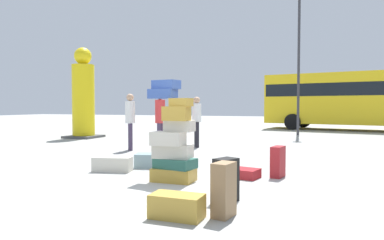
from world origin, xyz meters
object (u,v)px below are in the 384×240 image
(suitcase_brown_foreground_far, at_px, (224,190))
(lamp_post, at_px, (299,41))
(yellow_dummy_statue, at_px, (83,98))
(suitcase_slate_white_trunk, at_px, (150,161))
(suitcase_cream_right_side, at_px, (112,164))
(person_passerby_in_red, at_px, (160,116))
(person_tourist_with_camera, at_px, (197,117))
(suitcase_black_left_side, at_px, (226,180))
(parked_bus, at_px, (356,97))
(suitcase_maroon_upright_blue, at_px, (278,162))
(suitcase_tan_foreground_near, at_px, (177,206))
(suitcase_maroon_behind_tower, at_px, (243,173))
(person_bearded_onlooker, at_px, (130,117))
(suitcase_tower, at_px, (173,141))

(suitcase_brown_foreground_far, bearing_deg, lamp_post, 100.58)
(suitcase_brown_foreground_far, relative_size, yellow_dummy_statue, 0.18)
(suitcase_slate_white_trunk, height_order, suitcase_cream_right_side, suitcase_slate_white_trunk)
(person_passerby_in_red, bearing_deg, person_tourist_with_camera, 146.48)
(suitcase_black_left_side, xyz_separation_m, parked_bus, (2.96, 16.57, 1.53))
(person_tourist_with_camera, xyz_separation_m, parked_bus, (5.56, 10.47, 0.85))
(suitcase_maroon_upright_blue, distance_m, yellow_dummy_statue, 10.51)
(suitcase_cream_right_side, xyz_separation_m, yellow_dummy_statue, (-5.46, 6.24, 1.54))
(suitcase_tan_foreground_near, bearing_deg, suitcase_maroon_behind_tower, 85.34)
(suitcase_tan_foreground_near, relative_size, person_passerby_in_red, 0.36)
(suitcase_slate_white_trunk, height_order, person_passerby_in_red, person_passerby_in_red)
(suitcase_brown_foreground_far, height_order, person_passerby_in_red, person_passerby_in_red)
(suitcase_cream_right_side, bearing_deg, suitcase_black_left_side, -39.57)
(suitcase_maroon_behind_tower, distance_m, lamp_post, 11.42)
(suitcase_brown_foreground_far, bearing_deg, suitcase_maroon_behind_tower, 107.34)
(suitcase_cream_right_side, bearing_deg, yellow_dummy_statue, 118.63)
(person_tourist_with_camera, bearing_deg, suitcase_maroon_upright_blue, 7.39)
(suitcase_maroon_upright_blue, xyz_separation_m, person_bearded_onlooker, (-4.72, 2.60, 0.73))
(person_bearded_onlooker, bearing_deg, suitcase_tan_foreground_near, 0.39)
(suitcase_slate_white_trunk, xyz_separation_m, person_bearded_onlooker, (-1.94, 2.49, 0.88))
(parked_bus, bearing_deg, suitcase_tan_foreground_near, -90.53)
(suitcase_tan_foreground_near, relative_size, suitcase_maroon_upright_blue, 1.08)
(suitcase_slate_white_trunk, distance_m, parked_bus, 15.46)
(suitcase_cream_right_side, height_order, person_passerby_in_red, person_passerby_in_red)
(yellow_dummy_statue, bearing_deg, suitcase_slate_white_trunk, -42.90)
(suitcase_slate_white_trunk, xyz_separation_m, yellow_dummy_statue, (-5.97, 5.55, 1.54))
(suitcase_tan_foreground_near, xyz_separation_m, yellow_dummy_statue, (-7.90, 8.60, 1.55))
(suitcase_black_left_side, height_order, suitcase_cream_right_side, suitcase_black_left_side)
(person_tourist_with_camera, distance_m, yellow_dummy_statue, 5.92)
(yellow_dummy_statue, relative_size, lamp_post, 0.56)
(suitcase_tan_foreground_near, xyz_separation_m, parked_bus, (3.33, 17.49, 1.69))
(suitcase_slate_white_trunk, xyz_separation_m, person_tourist_with_camera, (-0.31, 3.97, 0.84))
(suitcase_tower, relative_size, suitcase_maroon_upright_blue, 3.12)
(person_tourist_with_camera, height_order, parked_bus, parked_bus)
(yellow_dummy_statue, height_order, lamp_post, lamp_post)
(suitcase_maroon_upright_blue, distance_m, person_bearded_onlooker, 5.43)
(suitcase_black_left_side, relative_size, person_tourist_with_camera, 0.37)
(suitcase_maroon_upright_blue, height_order, person_tourist_with_camera, person_tourist_with_camera)
(suitcase_black_left_side, distance_m, suitcase_slate_white_trunk, 3.13)
(suitcase_brown_foreground_far, bearing_deg, suitcase_black_left_side, 113.40)
(suitcase_brown_foreground_far, distance_m, person_bearded_onlooker, 6.92)
(suitcase_tan_foreground_near, xyz_separation_m, person_bearded_onlooker, (-3.86, 5.55, 0.88))
(suitcase_black_left_side, bearing_deg, lamp_post, 113.36)
(parked_bus, bearing_deg, suitcase_tower, -94.96)
(suitcase_black_left_side, distance_m, parked_bus, 16.90)
(suitcase_tan_foreground_near, relative_size, suitcase_maroon_behind_tower, 1.10)
(suitcase_black_left_side, distance_m, person_passerby_in_red, 5.81)
(parked_bus, bearing_deg, suitcase_slate_white_trunk, -99.76)
(yellow_dummy_statue, bearing_deg, suitcase_brown_foreground_far, -44.80)
(suitcase_black_left_side, xyz_separation_m, suitcase_maroon_upright_blue, (0.49, 2.02, -0.01))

